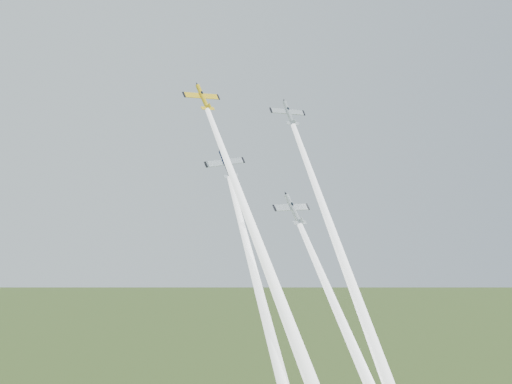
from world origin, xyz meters
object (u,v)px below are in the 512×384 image
at_px(plane_silver_low, 293,209).
at_px(plane_navy, 226,164).
at_px(plane_silver_right, 289,113).
at_px(plane_yellow, 203,97).

bearing_deg(plane_silver_low, plane_navy, 105.81).
height_order(plane_silver_right, plane_silver_low, plane_silver_right).
xyz_separation_m(plane_navy, plane_silver_right, (12.50, -0.81, 10.41)).
relative_size(plane_yellow, plane_silver_low, 1.04).
bearing_deg(plane_silver_low, plane_silver_right, 53.91).
distance_m(plane_yellow, plane_navy, 14.49).
height_order(plane_yellow, plane_silver_low, plane_yellow).
xyz_separation_m(plane_yellow, plane_silver_low, (12.72, -16.49, -22.49)).
relative_size(plane_silver_right, plane_silver_low, 0.98).
height_order(plane_navy, plane_silver_right, plane_silver_right).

